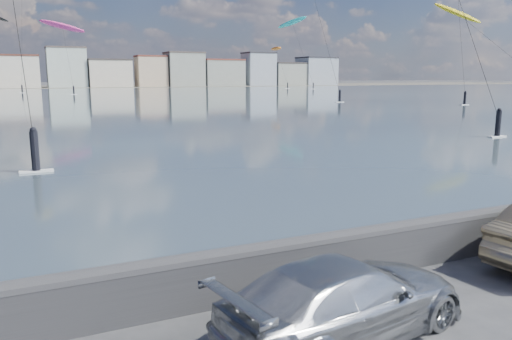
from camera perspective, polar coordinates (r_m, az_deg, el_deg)
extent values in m
cube|color=#3A4959|center=(97.03, -22.94, 7.45)|extent=(500.00, 177.00, 0.00)
cube|color=#4C473D|center=(205.45, -24.08, 8.67)|extent=(500.00, 60.00, 0.00)
cube|color=#28282B|center=(9.49, -2.25, -12.27)|extent=(400.00, 0.35, 0.90)
cylinder|color=#28282B|center=(9.33, -2.28, -9.73)|extent=(400.00, 0.36, 0.36)
cube|color=beige|center=(191.40, -25.94, 10.01)|extent=(16.00, 13.00, 10.50)
cube|color=#562D23|center=(191.52, -26.08, 11.67)|extent=(16.32, 13.26, 0.60)
cube|color=#B7C6BC|center=(191.93, -20.82, 10.83)|extent=(13.00, 10.00, 13.50)
cube|color=#4C423D|center=(192.16, -20.97, 12.93)|extent=(13.26, 10.20, 0.60)
cube|color=beige|center=(193.54, -16.43, 10.49)|extent=(15.00, 12.00, 9.50)
cube|color=#383330|center=(193.62, -16.51, 11.99)|extent=(15.30, 12.24, 0.60)
cube|color=#CCB293|center=(196.45, -11.89, 10.91)|extent=(11.00, 9.00, 11.00)
cube|color=brown|center=(196.58, -11.96, 12.60)|extent=(11.22, 9.18, 0.60)
cube|color=gray|center=(199.79, -8.20, 11.24)|extent=(14.00, 11.00, 12.50)
cube|color=#4C423D|center=(199.97, -8.25, 13.12)|extent=(14.28, 11.22, 0.60)
cube|color=gray|center=(204.77, -3.96, 10.96)|extent=(16.00, 12.00, 10.00)
cube|color=brown|center=(204.86, -3.98, 12.44)|extent=(16.32, 12.24, 0.60)
cube|color=#9EA8B7|center=(211.21, 0.31, 11.38)|extent=(12.00, 10.00, 13.00)
cube|color=#2D2D33|center=(211.40, 0.31, 13.23)|extent=(12.24, 10.20, 0.60)
cube|color=gray|center=(217.25, 3.60, 10.82)|extent=(14.00, 11.00, 9.00)
cube|color=#383330|center=(217.31, 3.61, 12.08)|extent=(14.28, 11.22, 0.60)
cube|color=#9EA8B7|center=(224.48, 6.92, 11.08)|extent=(15.00, 12.00, 11.50)
cube|color=#2D2D33|center=(224.61, 6.96, 12.62)|extent=(15.30, 12.24, 0.60)
imported|color=#A7ABAF|center=(8.35, 10.17, -14.27)|extent=(4.77, 2.62, 1.31)
ellipsoid|color=yellow|center=(88.95, 21.99, 16.30)|extent=(5.77, 7.82, 4.38)
cylinder|color=black|center=(84.68, 26.57, 11.98)|extent=(3.95, 15.85, 12.65)
ellipsoid|color=orange|center=(171.24, 2.30, 13.69)|extent=(6.05, 11.19, 1.34)
cube|color=white|center=(163.91, 3.63, 9.29)|extent=(1.40, 0.42, 0.08)
cylinder|color=black|center=(163.89, 3.63, 9.60)|extent=(0.36, 0.36, 1.70)
sphere|color=black|center=(163.88, 3.64, 9.92)|extent=(0.28, 0.28, 0.28)
cylinder|color=black|center=(167.45, 2.96, 11.75)|extent=(0.19, 8.18, 11.70)
ellipsoid|color=#19BFBF|center=(167.72, 4.16, 16.49)|extent=(8.87, 8.57, 4.87)
cube|color=white|center=(158.19, 6.56, 9.19)|extent=(1.40, 0.42, 0.08)
cylinder|color=black|center=(158.17, 6.56, 9.52)|extent=(0.36, 0.36, 1.70)
sphere|color=black|center=(158.15, 6.57, 9.84)|extent=(0.28, 0.28, 0.28)
cylinder|color=black|center=(162.62, 5.34, 13.17)|extent=(1.73, 11.08, 19.74)
cube|color=white|center=(23.79, -23.79, -0.12)|extent=(1.40, 0.42, 0.08)
cylinder|color=black|center=(23.66, -23.96, 2.02)|extent=(0.36, 0.36, 1.70)
sphere|color=black|center=(23.55, -24.13, 4.18)|extent=(0.28, 0.28, 0.28)
ellipsoid|color=#E5338C|center=(131.55, -21.27, 15.07)|extent=(10.46, 4.15, 4.08)
cube|color=white|center=(119.05, -20.08, 8.13)|extent=(1.40, 0.42, 0.08)
cylinder|color=black|center=(119.02, -20.11, 8.56)|extent=(0.36, 0.36, 1.70)
sphere|color=black|center=(119.00, -20.14, 8.99)|extent=(0.28, 0.28, 0.28)
cylinder|color=black|center=(125.09, -20.72, 12.06)|extent=(0.61, 12.17, 14.40)
cube|color=white|center=(78.21, 22.71, 6.91)|extent=(1.40, 0.42, 0.08)
cylinder|color=black|center=(78.17, 22.76, 7.57)|extent=(0.36, 0.36, 1.70)
sphere|color=black|center=(78.14, 22.81, 8.23)|extent=(0.28, 0.28, 0.28)
cube|color=white|center=(80.46, 9.54, 7.67)|extent=(1.40, 0.42, 0.08)
cylinder|color=black|center=(80.42, 9.56, 8.31)|extent=(0.36, 0.36, 1.70)
sphere|color=black|center=(80.38, 9.58, 8.95)|extent=(0.28, 0.28, 0.28)
cylinder|color=black|center=(84.37, 7.09, 17.48)|extent=(2.71, 9.91, 25.75)
cube|color=white|center=(134.62, -25.14, 7.99)|extent=(1.40, 0.42, 0.08)
cylinder|color=black|center=(134.60, -25.17, 8.38)|extent=(0.36, 0.36, 1.70)
sphere|color=black|center=(134.58, -25.20, 8.76)|extent=(0.28, 0.28, 0.28)
cylinder|color=black|center=(140.11, -25.19, 15.11)|extent=(2.51, 9.90, 31.84)
cube|color=white|center=(38.05, 25.83, 3.47)|extent=(1.40, 0.42, 0.08)
cylinder|color=black|center=(37.96, 25.94, 4.82)|extent=(0.36, 0.36, 1.70)
sphere|color=black|center=(37.90, 26.06, 6.17)|extent=(0.28, 0.28, 0.28)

